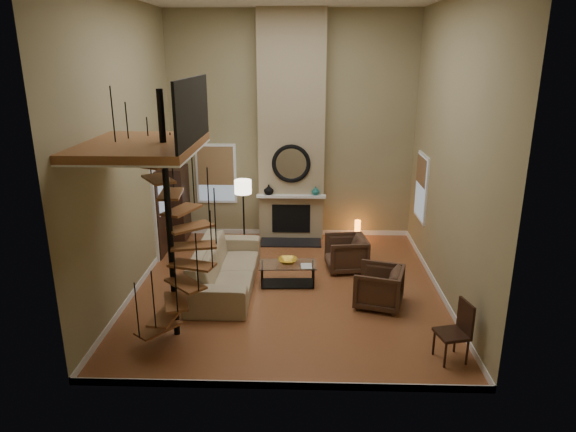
{
  "coord_description": "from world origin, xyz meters",
  "views": [
    {
      "loc": [
        0.31,
        -9.43,
        4.53
      ],
      "look_at": [
        0.0,
        0.4,
        1.4
      ],
      "focal_mm": 32.25,
      "sensor_mm": 36.0,
      "label": 1
    }
  ],
  "objects_px": {
    "sofa": "(225,267)",
    "armchair_far": "(383,288)",
    "coffee_table": "(288,271)",
    "side_chair": "(457,328)",
    "armchair_near": "(350,254)",
    "hutch": "(179,203)",
    "floor_lamp": "(243,192)",
    "accent_lamp": "(357,230)"
  },
  "relations": [
    {
      "from": "armchair_far",
      "to": "armchair_near",
      "type": "bearing_deg",
      "value": -147.77
    },
    {
      "from": "side_chair",
      "to": "accent_lamp",
      "type": "bearing_deg",
      "value": 100.63
    },
    {
      "from": "armchair_near",
      "to": "side_chair",
      "type": "distance_m",
      "value": 3.69
    },
    {
      "from": "sofa",
      "to": "accent_lamp",
      "type": "height_order",
      "value": "sofa"
    },
    {
      "from": "coffee_table",
      "to": "side_chair",
      "type": "bearing_deg",
      "value": -44.27
    },
    {
      "from": "coffee_table",
      "to": "floor_lamp",
      "type": "height_order",
      "value": "floor_lamp"
    },
    {
      "from": "armchair_far",
      "to": "coffee_table",
      "type": "height_order",
      "value": "armchair_far"
    },
    {
      "from": "hutch",
      "to": "sofa",
      "type": "bearing_deg",
      "value": -60.45
    },
    {
      "from": "coffee_table",
      "to": "accent_lamp",
      "type": "xyz_separation_m",
      "value": [
        1.67,
        2.69,
        -0.03
      ]
    },
    {
      "from": "floor_lamp",
      "to": "accent_lamp",
      "type": "bearing_deg",
      "value": 15.45
    },
    {
      "from": "sofa",
      "to": "armchair_far",
      "type": "bearing_deg",
      "value": -104.01
    },
    {
      "from": "armchair_far",
      "to": "side_chair",
      "type": "height_order",
      "value": "side_chair"
    },
    {
      "from": "hutch",
      "to": "accent_lamp",
      "type": "height_order",
      "value": "hutch"
    },
    {
      "from": "armchair_near",
      "to": "coffee_table",
      "type": "bearing_deg",
      "value": -64.67
    },
    {
      "from": "hutch",
      "to": "floor_lamp",
      "type": "distance_m",
      "value": 1.89
    },
    {
      "from": "hutch",
      "to": "side_chair",
      "type": "relative_size",
      "value": 1.89
    },
    {
      "from": "armchair_far",
      "to": "floor_lamp",
      "type": "height_order",
      "value": "floor_lamp"
    },
    {
      "from": "sofa",
      "to": "armchair_far",
      "type": "distance_m",
      "value": 3.16
    },
    {
      "from": "hutch",
      "to": "side_chair",
      "type": "distance_m",
      "value": 7.56
    },
    {
      "from": "accent_lamp",
      "to": "side_chair",
      "type": "distance_m",
      "value": 5.39
    },
    {
      "from": "sofa",
      "to": "side_chair",
      "type": "bearing_deg",
      "value": -122.51
    },
    {
      "from": "hutch",
      "to": "coffee_table",
      "type": "height_order",
      "value": "hutch"
    },
    {
      "from": "sofa",
      "to": "side_chair",
      "type": "distance_m",
      "value": 4.67
    },
    {
      "from": "armchair_far",
      "to": "accent_lamp",
      "type": "distance_m",
      "value": 3.55
    },
    {
      "from": "hutch",
      "to": "armchair_near",
      "type": "bearing_deg",
      "value": -23.43
    },
    {
      "from": "sofa",
      "to": "armchair_far",
      "type": "relative_size",
      "value": 3.45
    },
    {
      "from": "floor_lamp",
      "to": "side_chair",
      "type": "distance_m",
      "value": 5.95
    },
    {
      "from": "floor_lamp",
      "to": "side_chair",
      "type": "height_order",
      "value": "floor_lamp"
    },
    {
      "from": "floor_lamp",
      "to": "accent_lamp",
      "type": "relative_size",
      "value": 3.27
    },
    {
      "from": "armchair_near",
      "to": "floor_lamp",
      "type": "bearing_deg",
      "value": -121.25
    },
    {
      "from": "armchair_far",
      "to": "side_chair",
      "type": "bearing_deg",
      "value": 42.79
    },
    {
      "from": "armchair_near",
      "to": "side_chair",
      "type": "xyz_separation_m",
      "value": [
        1.34,
        -3.43,
        0.17
      ]
    },
    {
      "from": "coffee_table",
      "to": "side_chair",
      "type": "height_order",
      "value": "side_chair"
    },
    {
      "from": "accent_lamp",
      "to": "armchair_far",
      "type": "bearing_deg",
      "value": -87.93
    },
    {
      "from": "accent_lamp",
      "to": "hutch",
      "type": "bearing_deg",
      "value": -179.05
    },
    {
      "from": "accent_lamp",
      "to": "side_chair",
      "type": "bearing_deg",
      "value": -79.37
    },
    {
      "from": "coffee_table",
      "to": "accent_lamp",
      "type": "bearing_deg",
      "value": 58.18
    },
    {
      "from": "side_chair",
      "to": "floor_lamp",
      "type": "bearing_deg",
      "value": 129.74
    },
    {
      "from": "hutch",
      "to": "floor_lamp",
      "type": "bearing_deg",
      "value": -22.22
    },
    {
      "from": "armchair_far",
      "to": "coffee_table",
      "type": "bearing_deg",
      "value": -98.82
    },
    {
      "from": "sofa",
      "to": "coffee_table",
      "type": "relative_size",
      "value": 2.52
    },
    {
      "from": "sofa",
      "to": "side_chair",
      "type": "relative_size",
      "value": 3.07
    }
  ]
}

